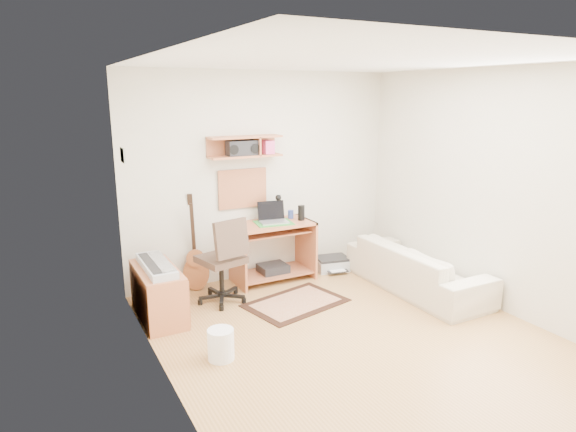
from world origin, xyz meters
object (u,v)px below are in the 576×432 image
sofa (417,260)px  cabinet (158,294)px  desk (273,251)px  printer (332,263)px  task_chair (221,259)px

sofa → cabinet: bearing=77.5°
desk → printer: bearing=-2.9°
desk → sofa: (1.39, -1.11, -0.00)m
desk → sofa: 1.78m
desk → task_chair: (-0.82, -0.35, 0.13)m
desk → printer: desk is taller
desk → cabinet: bearing=-163.9°
task_chair → sofa: 2.34m
desk → cabinet: 1.64m
printer → sofa: bearing=-53.2°
desk → cabinet: (-1.57, -0.45, -0.10)m
printer → desk: bearing=-172.2°
cabinet → desk: bearing=16.1°
printer → cabinet: bearing=-159.7°
task_chair → sofa: task_chair is taller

